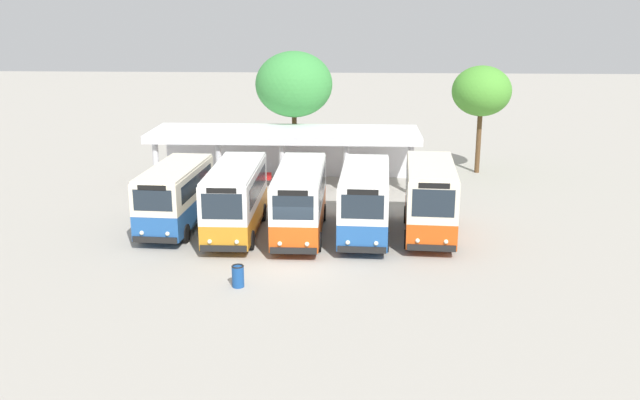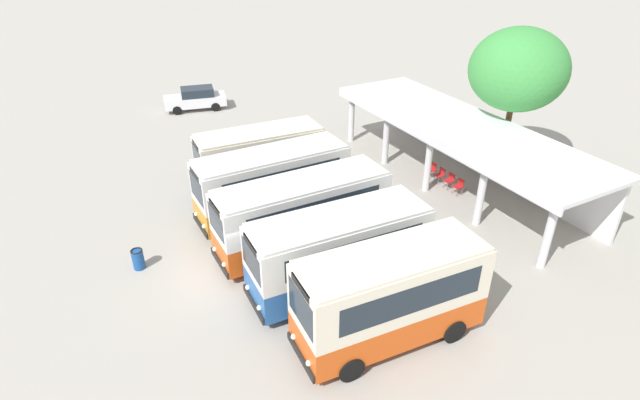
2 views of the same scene
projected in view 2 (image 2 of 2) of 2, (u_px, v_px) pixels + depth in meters
ground_plane at (219, 275)px, 20.80m from camera, size 180.00×180.00×0.00m
city_bus_nearest_orange at (260, 156)px, 26.64m from camera, size 2.59×6.76×3.20m
city_bus_second_in_row at (272, 182)px, 23.94m from camera, size 2.32×7.35×3.38m
city_bus_middle_cream at (302, 212)px, 21.57m from camera, size 2.28×7.63×3.34m
city_bus_fourth_amber at (339, 250)px, 19.19m from camera, size 2.59×7.12×3.34m
city_bus_fifth_blue at (390, 294)px, 16.80m from camera, size 2.67×6.63×3.57m
parked_car_flank at (196, 98)px, 37.74m from camera, size 2.67×4.73×1.62m
terminal_canopy at (468, 136)px, 26.90m from camera, size 16.53×4.94×3.40m
waiting_chair_end_by_column at (432, 169)px, 28.20m from camera, size 0.44×0.44×0.86m
waiting_chair_second_from_end at (440, 174)px, 27.63m from camera, size 0.44×0.44×0.86m
waiting_chair_middle_seat at (450, 179)px, 27.07m from camera, size 0.44×0.44×0.86m
waiting_chair_fourth_seat at (459, 185)px, 26.50m from camera, size 0.44×0.44×0.86m
roadside_tree_behind_canopy at (518, 70)px, 26.06m from camera, size 5.00×5.00×8.01m
litter_bin_apron at (138, 259)px, 21.02m from camera, size 0.49×0.49×0.90m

